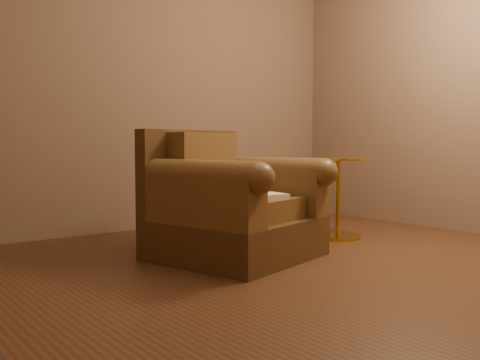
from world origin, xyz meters
TOP-DOWN VIEW (x-y plane):
  - floor at (0.00, 0.00)m, footprint 4.00×4.00m
  - armchair at (-0.14, 0.63)m, footprint 1.13×1.09m
  - teddy_bear at (-0.20, 0.69)m, footprint 0.18×0.20m
  - guidebook at (-0.11, 0.42)m, footprint 0.40×0.26m
  - side_table at (0.93, 0.66)m, footprint 0.45×0.45m

SIDE VIEW (x-z plane):
  - floor at x=0.00m, z-range 0.00..0.00m
  - armchair at x=-0.14m, z-range -0.09..0.74m
  - side_table at x=0.93m, z-range 0.02..0.66m
  - guidebook at x=-0.11m, z-range 0.40..0.43m
  - teddy_bear at x=-0.20m, z-range 0.37..0.61m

